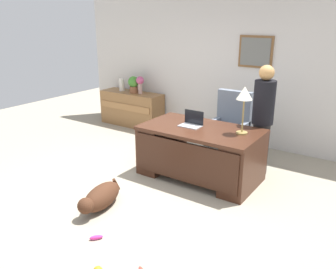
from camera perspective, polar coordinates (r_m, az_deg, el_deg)
ground_plane at (r=5.11m, az=-2.78°, el=-8.70°), size 12.00×12.00×0.00m
back_wall at (r=6.86m, az=10.41°, el=10.04°), size 7.00×0.16×2.70m
desk at (r=5.29m, az=5.12°, el=-2.74°), size 1.76×1.00×0.78m
credenza at (r=7.94m, az=-5.90°, el=4.20°), size 1.47×0.50×0.75m
armchair at (r=6.05m, az=10.00°, el=0.69°), size 0.60×0.59×1.17m
person_standing at (r=5.48m, az=15.15°, el=2.39°), size 0.32×0.32×1.69m
dog_lying at (r=4.63m, az=-10.97°, el=-10.03°), size 0.41×0.84×0.30m
laptop at (r=5.28m, az=3.92°, el=2.03°), size 0.32×0.22×0.23m
desk_lamp at (r=4.89m, az=12.34°, el=6.10°), size 0.22×0.22×0.67m
vase_with_flowers at (r=7.65m, az=-4.57°, el=8.42°), size 0.17×0.17×0.38m
vase_empty at (r=8.00m, az=-7.55°, el=8.04°), size 0.12×0.12×0.28m
potted_plant at (r=7.77m, az=-5.63°, el=8.23°), size 0.24×0.24×0.36m
dog_toy_plush at (r=4.12m, az=-11.62°, el=-16.11°), size 0.13×0.15×0.05m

